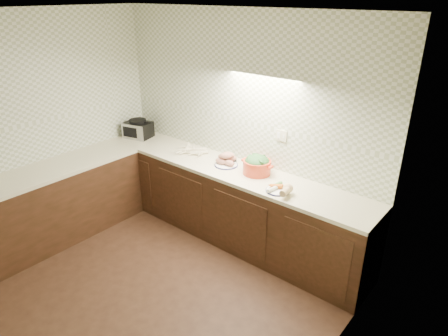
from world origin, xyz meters
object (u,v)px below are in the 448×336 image
Objects in this scene: dutch_oven at (257,165)px; veg_plate at (282,189)px; toaster_oven at (138,129)px; onion_bowl at (231,158)px; sweet_potato_plate at (227,160)px; parsnip_pile at (191,152)px.

dutch_oven is 0.51m from veg_plate.
toaster_oven reaches higher than veg_plate.
veg_plate is (0.89, -0.28, 0.00)m from onion_bowl.
toaster_oven reaches higher than dutch_oven.
sweet_potato_plate is at bearing -13.28° from toaster_oven.
sweet_potato_plate is 0.12m from onion_bowl.
toaster_oven is 1.53m from onion_bowl.
veg_plate is at bearing -5.83° from parsnip_pile.
onion_bowl is 0.94m from veg_plate.
sweet_potato_plate is at bearing -176.70° from dutch_oven.
dutch_oven reaches higher than sweet_potato_plate.
dutch_oven reaches higher than onion_bowl.
onion_bowl is at bearing -9.04° from toaster_oven.
sweet_potato_plate is 0.72× the size of dutch_oven.
dutch_oven is (0.94, 0.07, 0.07)m from parsnip_pile.
parsnip_pile is 0.95m from dutch_oven.
parsnip_pile is at bearing -178.06° from dutch_oven.
parsnip_pile is at bearing -177.02° from sweet_potato_plate.
dutch_oven is at bearing 5.37° from sweet_potato_plate.
onion_bowl is at bearing 162.37° from veg_plate.
toaster_oven reaches higher than onion_bowl.
parsnip_pile is at bearing -164.57° from onion_bowl.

